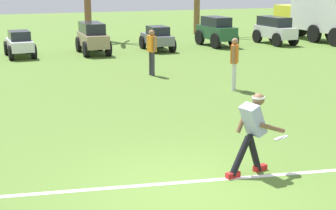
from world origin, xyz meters
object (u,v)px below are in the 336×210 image
(box_truck, at_px, (317,17))
(teammate_midfield, at_px, (152,48))
(parked_car_slot_d, at_px, (93,37))
(teammate_near_sideline, at_px, (234,59))
(parked_car_slot_f, at_px, (216,31))
(frisbee_thrower, at_px, (252,129))
(parked_car_slot_c, at_px, (20,43))
(frisbee_in_flight, at_px, (281,138))
(parked_car_slot_e, at_px, (157,38))
(parked_car_slot_g, at_px, (275,29))

(box_truck, bearing_deg, teammate_midfield, -150.54)
(teammate_midfield, bearing_deg, parked_car_slot_d, 99.02)
(teammate_near_sideline, xyz_separation_m, box_truck, (9.39, 9.21, 0.29))
(box_truck, bearing_deg, parked_car_slot_f, -178.72)
(frisbee_thrower, distance_m, teammate_near_sideline, 6.68)
(teammate_midfield, xyz_separation_m, parked_car_slot_d, (-0.90, 5.64, -0.22))
(parked_car_slot_c, xyz_separation_m, parked_car_slot_d, (3.07, -0.11, 0.16))
(frisbee_in_flight, relative_size, parked_car_slot_e, 0.16)
(teammate_midfield, bearing_deg, frisbee_thrower, -96.98)
(frisbee_thrower, xyz_separation_m, parked_car_slot_f, (6.33, 15.19, -0.05))
(parked_car_slot_e, distance_m, box_truck, 8.97)
(parked_car_slot_e, bearing_deg, frisbee_thrower, -102.20)
(teammate_midfield, height_order, parked_car_slot_e, teammate_midfield)
(frisbee_thrower, height_order, teammate_midfield, teammate_midfield)
(teammate_near_sideline, distance_m, parked_car_slot_c, 10.38)
(parked_car_slot_g, bearing_deg, frisbee_thrower, -122.21)
(parked_car_slot_e, bearing_deg, teammate_midfield, -110.18)
(frisbee_in_flight, bearing_deg, frisbee_thrower, 171.03)
(parked_car_slot_e, xyz_separation_m, parked_car_slot_f, (3.14, 0.44, 0.18))
(parked_car_slot_d, bearing_deg, box_truck, 2.75)
(box_truck, bearing_deg, parked_car_slot_d, -177.25)
(parked_car_slot_f, bearing_deg, parked_car_slot_c, -177.91)
(frisbee_in_flight, relative_size, teammate_midfield, 0.22)
(frisbee_in_flight, bearing_deg, teammate_near_sideline, 70.41)
(parked_car_slot_g, bearing_deg, parked_car_slot_c, -179.76)
(frisbee_in_flight, height_order, parked_car_slot_e, parked_car_slot_e)
(teammate_near_sideline, height_order, parked_car_slot_d, teammate_near_sideline)
(teammate_midfield, distance_m, parked_car_slot_e, 6.03)
(frisbee_in_flight, xyz_separation_m, box_truck, (11.59, 15.40, 0.62))
(frisbee_in_flight, height_order, parked_car_slot_g, parked_car_slot_g)
(frisbee_thrower, xyz_separation_m, parked_car_slot_d, (0.22, 14.74, -0.08))
(frisbee_in_flight, xyz_separation_m, parked_car_slot_g, (8.86, 14.98, 0.11))
(parked_car_slot_c, relative_size, parked_car_slot_g, 0.91)
(parked_car_slot_e, bearing_deg, parked_car_slot_f, 7.89)
(frisbee_in_flight, xyz_separation_m, parked_car_slot_f, (5.81, 15.27, 0.13))
(parked_car_slot_c, height_order, parked_car_slot_f, parked_car_slot_f)
(parked_car_slot_d, height_order, parked_car_slot_g, same)
(parked_car_slot_e, height_order, parked_car_slot_f, parked_car_slot_f)
(teammate_near_sideline, xyz_separation_m, parked_car_slot_g, (6.66, 8.80, -0.22))
(frisbee_thrower, xyz_separation_m, teammate_near_sideline, (2.73, 6.10, 0.14))
(teammate_midfield, height_order, parked_car_slot_f, teammate_midfield)
(frisbee_in_flight, bearing_deg, parked_car_slot_g, 59.40)
(parked_car_slot_c, xyz_separation_m, parked_car_slot_f, (9.18, 0.33, 0.18))
(frisbee_thrower, bearing_deg, parked_car_slot_g, 57.79)
(teammate_midfield, height_order, parked_car_slot_d, teammate_midfield)
(teammate_midfield, relative_size, parked_car_slot_c, 0.69)
(teammate_near_sideline, height_order, box_truck, box_truck)
(parked_car_slot_d, relative_size, parked_car_slot_g, 0.97)
(box_truck, bearing_deg, teammate_near_sideline, -135.54)
(parked_car_slot_e, relative_size, box_truck, 0.37)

